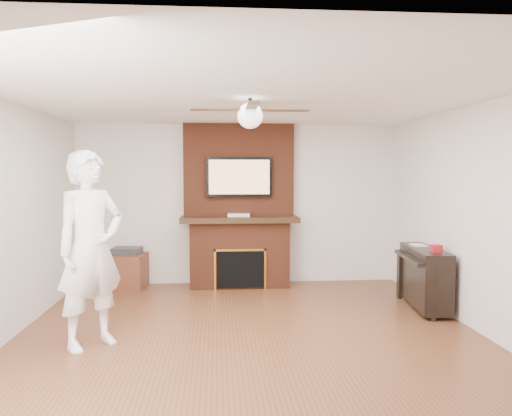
{
  "coord_description": "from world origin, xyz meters",
  "views": [
    {
      "loc": [
        -0.34,
        -5.11,
        1.74
      ],
      "look_at": [
        0.13,
        0.9,
        1.32
      ],
      "focal_mm": 35.0,
      "sensor_mm": 36.0,
      "label": 1
    }
  ],
  "objects": [
    {
      "name": "room_shell",
      "position": [
        0.0,
        0.0,
        1.25
      ],
      "size": [
        5.36,
        5.86,
        2.86
      ],
      "color": "#572F19",
      "rests_on": "ground"
    },
    {
      "name": "tv",
      "position": [
        0.0,
        2.5,
        1.68
      ],
      "size": [
        1.0,
        0.08,
        0.6
      ],
      "color": "black",
      "rests_on": "fireplace"
    },
    {
      "name": "person",
      "position": [
        -1.6,
        -0.09,
        0.98
      ],
      "size": [
        0.85,
        0.85,
        1.97
      ],
      "primitive_type": "imported",
      "rotation": [
        0.0,
        0.0,
        0.78
      ],
      "color": "white",
      "rests_on": "ground"
    },
    {
      "name": "candle_cream",
      "position": [
        0.01,
        2.37,
        0.05
      ],
      "size": [
        0.07,
        0.07,
        0.11
      ],
      "primitive_type": "cylinder",
      "color": "beige",
      "rests_on": "ground"
    },
    {
      "name": "cable_box",
      "position": [
        -0.01,
        2.45,
        1.1
      ],
      "size": [
        0.35,
        0.22,
        0.05
      ],
      "primitive_type": "cube",
      "rotation": [
        0.0,
        0.0,
        -0.1
      ],
      "color": "silver",
      "rests_on": "fireplace"
    },
    {
      "name": "side_table",
      "position": [
        -1.7,
        2.48,
        0.28
      ],
      "size": [
        0.59,
        0.59,
        0.62
      ],
      "rotation": [
        0.0,
        0.0,
        -0.11
      ],
      "color": "#5D2C1A",
      "rests_on": "ground"
    },
    {
      "name": "fireplace",
      "position": [
        0.0,
        2.55,
        1.0
      ],
      "size": [
        1.78,
        0.64,
        2.5
      ],
      "color": "brown",
      "rests_on": "ground"
    },
    {
      "name": "candle_orange",
      "position": [
        -0.14,
        2.38,
        0.07
      ],
      "size": [
        0.06,
        0.06,
        0.13
      ],
      "primitive_type": "cylinder",
      "color": "orange",
      "rests_on": "ground"
    },
    {
      "name": "piano",
      "position": [
        2.31,
        1.02,
        0.42
      ],
      "size": [
        0.57,
        1.22,
        0.87
      ],
      "rotation": [
        0.0,
        0.0,
        -0.11
      ],
      "color": "black",
      "rests_on": "ground"
    },
    {
      "name": "ceiling_fan",
      "position": [
        -0.0,
        0.0,
        2.33
      ],
      "size": [
        1.21,
        1.21,
        0.31
      ],
      "color": "black",
      "rests_on": "room_shell"
    },
    {
      "name": "candle_blue",
      "position": [
        0.15,
        2.32,
        0.04
      ],
      "size": [
        0.06,
        0.06,
        0.09
      ],
      "primitive_type": "cylinder",
      "color": "#2D6288",
      "rests_on": "ground"
    }
  ]
}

